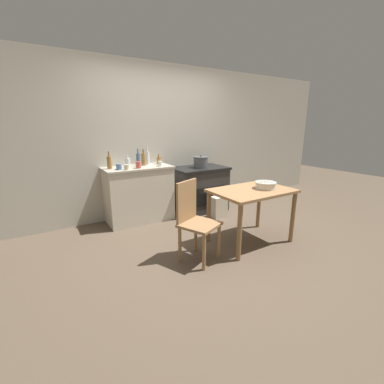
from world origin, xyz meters
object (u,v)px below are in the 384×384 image
at_px(flour_sack, 219,207).
at_px(bottle_far_left, 128,162).
at_px(cup_mid_right, 138,165).
at_px(chair, 194,219).
at_px(bottle_left, 148,158).
at_px(bottle_center_right, 144,159).
at_px(work_table, 252,198).
at_px(stock_pot, 201,162).
at_px(bottle_center_left, 109,162).
at_px(bottle_mid_left, 138,159).
at_px(cup_right, 160,164).
at_px(stove, 199,189).
at_px(cup_far_right, 119,167).
at_px(mixing_bowl_large, 266,185).
at_px(bottle_center, 159,160).
at_px(cup_end_right, 127,167).

height_order(flour_sack, bottle_far_left, bottle_far_left).
bearing_deg(cup_mid_right, chair, -84.45).
relative_size(bottle_left, bottle_center_right, 1.12).
bearing_deg(bottle_left, work_table, -66.19).
bearing_deg(stock_pot, bottle_center_right, 169.46).
distance_m(bottle_center_left, bottle_center_right, 0.57).
bearing_deg(bottle_mid_left, cup_right, -35.77).
relative_size(stove, cup_right, 11.72).
relative_size(chair, bottle_center_right, 3.53).
distance_m(bottle_left, cup_right, 0.32).
xyz_separation_m(stock_pot, cup_mid_right, (-1.18, -0.04, 0.05)).
height_order(chair, cup_right, cup_right).
relative_size(cup_right, cup_far_right, 0.98).
bearing_deg(stock_pot, bottle_center_left, 175.33).
xyz_separation_m(work_table, cup_mid_right, (-1.02, 1.42, 0.33)).
xyz_separation_m(mixing_bowl_large, cup_right, (-0.85, 1.46, 0.16)).
height_order(bottle_center, cup_end_right, bottle_center).
relative_size(stove, work_table, 0.93).
height_order(bottle_mid_left, bottle_center_left, bottle_mid_left).
bearing_deg(work_table, stove, 84.16).
xyz_separation_m(bottle_far_left, bottle_center, (0.55, 0.03, -0.01)).
bearing_deg(bottle_center_right, work_table, -62.96).
bearing_deg(cup_right, bottle_center, 69.90).
bearing_deg(cup_end_right, bottle_center_right, 36.09).
bearing_deg(mixing_bowl_large, bottle_left, 118.19).
bearing_deg(flour_sack, bottle_center_right, 147.75).
relative_size(bottle_center_left, cup_right, 3.19).
relative_size(bottle_left, bottle_center, 1.79).
bearing_deg(bottle_center, cup_end_right, -156.64).
distance_m(mixing_bowl_large, cup_far_right, 2.13).
distance_m(bottle_far_left, cup_mid_right, 0.23).
bearing_deg(bottle_mid_left, bottle_left, 23.38).
distance_m(cup_mid_right, cup_far_right, 0.29).
xyz_separation_m(chair, mixing_bowl_large, (1.07, -0.07, 0.29)).
height_order(bottle_center_left, cup_right, bottle_center_left).
bearing_deg(bottle_center_right, cup_end_right, -143.91).
distance_m(mixing_bowl_large, bottle_center_right, 2.00).
relative_size(mixing_bowl_large, cup_far_right, 3.26).
distance_m(flour_sack, cup_end_right, 1.67).
height_order(bottle_far_left, cup_right, bottle_far_left).
distance_m(stove, bottle_far_left, 1.40).
bearing_deg(cup_end_right, stove, 5.17).
relative_size(bottle_mid_left, cup_mid_right, 2.74).
bearing_deg(work_table, bottle_far_left, 124.57).
bearing_deg(stove, flour_sack, -82.60).
relative_size(stove, bottle_center_right, 3.65).
height_order(mixing_bowl_large, cup_far_right, cup_far_right).
relative_size(stock_pot, bottle_center, 1.59).
bearing_deg(cup_end_right, cup_mid_right, 13.17).
bearing_deg(bottle_center_left, chair, -71.49).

